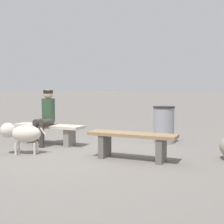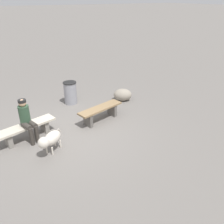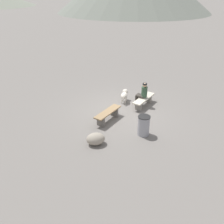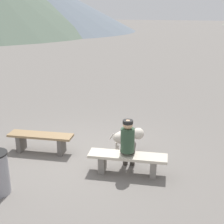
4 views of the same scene
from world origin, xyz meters
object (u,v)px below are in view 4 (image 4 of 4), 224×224
bench_left (41,140)px  bench_right (128,160)px  dog (128,136)px  seated_person (128,142)px

bench_left → bench_right: bench_left is taller
dog → bench_right: bearing=-105.8°
bench_left → seated_person: size_ratio=1.33×
bench_right → seated_person: 0.39m
bench_left → seated_person: (2.26, -0.05, 0.36)m
bench_right → seated_person: size_ratio=1.40×
seated_person → dog: 1.00m
bench_right → dog: dog is taller
bench_left → bench_right: size_ratio=0.95×
dog → seated_person: bearing=-105.8°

